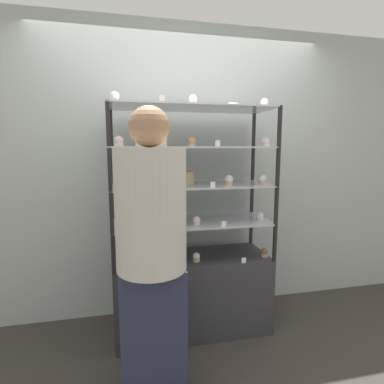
% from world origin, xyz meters
% --- Properties ---
extents(ground_plane, '(20.00, 20.00, 0.00)m').
position_xyz_m(ground_plane, '(0.00, 0.00, 0.00)').
color(ground_plane, '#38332D').
extents(back_wall, '(8.00, 0.05, 2.60)m').
position_xyz_m(back_wall, '(0.00, 0.39, 1.30)').
color(back_wall, '#A8B2AD').
rests_on(back_wall, ground_plane).
extents(display_base, '(1.26, 0.49, 0.64)m').
position_xyz_m(display_base, '(0.00, 0.00, 0.32)').
color(display_base, '#333338').
rests_on(display_base, ground_plane).
extents(display_riser_lower, '(1.26, 0.49, 0.30)m').
position_xyz_m(display_riser_lower, '(0.00, 0.00, 0.92)').
color(display_riser_lower, black).
rests_on(display_riser_lower, display_base).
extents(display_riser_middle, '(1.26, 0.49, 0.30)m').
position_xyz_m(display_riser_middle, '(0.00, 0.00, 1.22)').
color(display_riser_middle, black).
rests_on(display_riser_middle, display_riser_lower).
extents(display_riser_upper, '(1.26, 0.49, 0.30)m').
position_xyz_m(display_riser_upper, '(0.00, 0.00, 1.52)').
color(display_riser_upper, black).
rests_on(display_riser_upper, display_riser_middle).
extents(display_riser_top, '(1.26, 0.49, 0.30)m').
position_xyz_m(display_riser_top, '(0.00, 0.00, 1.82)').
color(display_riser_top, black).
rests_on(display_riser_top, display_riser_upper).
extents(layer_cake_centerpiece, '(0.17, 0.17, 0.10)m').
position_xyz_m(layer_cake_centerpiece, '(-0.05, 0.06, 1.29)').
color(layer_cake_centerpiece, '#DBBC84').
rests_on(layer_cake_centerpiece, display_riser_middle).
extents(sheet_cake_frosted, '(0.23, 0.12, 0.06)m').
position_xyz_m(sheet_cake_frosted, '(-0.32, -0.04, 1.56)').
color(sheet_cake_frosted, beige).
rests_on(sheet_cake_frosted, display_riser_upper).
extents(cupcake_0, '(0.06, 0.06, 0.07)m').
position_xyz_m(cupcake_0, '(-0.56, -0.07, 0.67)').
color(cupcake_0, '#CCB28C').
rests_on(cupcake_0, display_base).
extents(cupcake_1, '(0.06, 0.06, 0.07)m').
position_xyz_m(cupcake_1, '(0.01, -0.11, 0.67)').
color(cupcake_1, '#CCB28C').
rests_on(cupcake_1, display_base).
extents(cupcake_2, '(0.06, 0.06, 0.07)m').
position_xyz_m(cupcake_2, '(0.58, -0.13, 0.67)').
color(cupcake_2, '#CCB28C').
rests_on(cupcake_2, display_base).
extents(price_tag_0, '(0.04, 0.00, 0.04)m').
position_xyz_m(price_tag_0, '(0.36, -0.22, 0.66)').
color(price_tag_0, white).
rests_on(price_tag_0, display_base).
extents(cupcake_3, '(0.06, 0.06, 0.07)m').
position_xyz_m(cupcake_3, '(-0.56, -0.10, 0.97)').
color(cupcake_3, white).
rests_on(cupcake_3, display_riser_lower).
extents(cupcake_4, '(0.06, 0.06, 0.07)m').
position_xyz_m(cupcake_4, '(0.01, -0.12, 0.97)').
color(cupcake_4, beige).
rests_on(cupcake_4, display_riser_lower).
extents(cupcake_5, '(0.06, 0.06, 0.07)m').
position_xyz_m(cupcake_5, '(0.56, -0.07, 0.97)').
color(cupcake_5, white).
rests_on(cupcake_5, display_riser_lower).
extents(price_tag_1, '(0.04, 0.00, 0.04)m').
position_xyz_m(price_tag_1, '(0.20, -0.22, 0.96)').
color(price_tag_1, white).
rests_on(price_tag_1, display_riser_lower).
extents(cupcake_6, '(0.07, 0.07, 0.08)m').
position_xyz_m(cupcake_6, '(-0.57, -0.10, 1.27)').
color(cupcake_6, '#CCB28C').
rests_on(cupcake_6, display_riser_middle).
extents(cupcake_7, '(0.07, 0.07, 0.08)m').
position_xyz_m(cupcake_7, '(-0.27, -0.12, 1.27)').
color(cupcake_7, white).
rests_on(cupcake_7, display_riser_middle).
extents(cupcake_8, '(0.07, 0.07, 0.08)m').
position_xyz_m(cupcake_8, '(0.28, -0.10, 1.27)').
color(cupcake_8, '#CCB28C').
rests_on(cupcake_8, display_riser_middle).
extents(cupcake_9, '(0.07, 0.07, 0.08)m').
position_xyz_m(cupcake_9, '(0.56, -0.09, 1.27)').
color(cupcake_9, '#CCB28C').
rests_on(cupcake_9, display_riser_middle).
extents(price_tag_2, '(0.04, 0.00, 0.04)m').
position_xyz_m(price_tag_2, '(0.11, -0.22, 1.26)').
color(price_tag_2, white).
rests_on(price_tag_2, display_riser_middle).
extents(cupcake_10, '(0.07, 0.07, 0.07)m').
position_xyz_m(cupcake_10, '(-0.55, -0.12, 1.57)').
color(cupcake_10, beige).
rests_on(cupcake_10, display_riser_upper).
extents(cupcake_11, '(0.07, 0.07, 0.07)m').
position_xyz_m(cupcake_11, '(-0.01, -0.06, 1.57)').
color(cupcake_11, '#CCB28C').
rests_on(cupcake_11, display_riser_upper).
extents(cupcake_12, '(0.07, 0.07, 0.07)m').
position_xyz_m(cupcake_12, '(0.57, -0.10, 1.57)').
color(cupcake_12, beige).
rests_on(cupcake_12, display_riser_upper).
extents(price_tag_3, '(0.04, 0.00, 0.04)m').
position_xyz_m(price_tag_3, '(0.14, -0.22, 1.56)').
color(price_tag_3, white).
rests_on(price_tag_3, display_riser_upper).
extents(cupcake_13, '(0.06, 0.06, 0.08)m').
position_xyz_m(cupcake_13, '(-0.57, -0.10, 1.87)').
color(cupcake_13, '#CCB28C').
rests_on(cupcake_13, display_riser_top).
extents(cupcake_14, '(0.06, 0.06, 0.08)m').
position_xyz_m(cupcake_14, '(-0.01, -0.09, 1.87)').
color(cupcake_14, beige).
rests_on(cupcake_14, display_riser_top).
extents(cupcake_15, '(0.06, 0.06, 0.08)m').
position_xyz_m(cupcake_15, '(0.57, -0.05, 1.87)').
color(cupcake_15, white).
rests_on(cupcake_15, display_riser_top).
extents(price_tag_4, '(0.04, 0.00, 0.04)m').
position_xyz_m(price_tag_4, '(-0.26, -0.22, 1.86)').
color(price_tag_4, white).
rests_on(price_tag_4, display_riser_top).
extents(donut_glazed, '(0.13, 0.13, 0.04)m').
position_xyz_m(donut_glazed, '(0.32, 0.00, 1.85)').
color(donut_glazed, '#EFB2BC').
rests_on(donut_glazed, display_riser_top).
extents(customer_figure, '(0.41, 0.41, 1.75)m').
position_xyz_m(customer_figure, '(-0.38, -0.61, 0.94)').
color(customer_figure, '#282D47').
rests_on(customer_figure, ground_plane).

